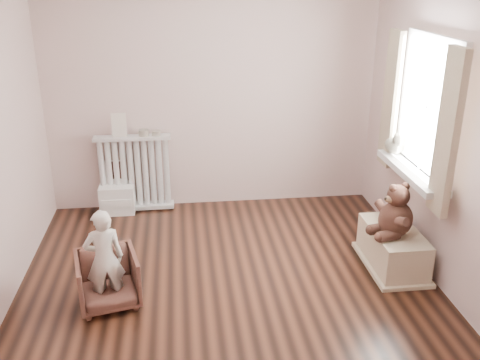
{
  "coord_description": "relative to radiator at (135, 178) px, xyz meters",
  "views": [
    {
      "loc": [
        -0.36,
        -3.95,
        2.56
      ],
      "look_at": [
        0.15,
        0.45,
        0.8
      ],
      "focal_mm": 40.0,
      "sensor_mm": 36.0,
      "label": 1
    }
  ],
  "objects": [
    {
      "name": "paper_doll",
      "position": [
        -0.13,
        0.0,
        0.61
      ],
      "size": [
        0.16,
        0.01,
        0.26
      ],
      "primitive_type": "cube",
      "color": "beige",
      "rests_on": "radiator"
    },
    {
      "name": "right_wall",
      "position": [
        2.68,
        -1.68,
        0.91
      ],
      "size": [
        0.02,
        3.6,
        2.6
      ],
      "primitive_type": "cube",
      "color": "beige",
      "rests_on": "ground"
    },
    {
      "name": "window",
      "position": [
        2.64,
        -1.38,
        1.06
      ],
      "size": [
        0.03,
        0.9,
        1.1
      ],
      "primitive_type": "cube",
      "color": "white",
      "rests_on": "right_wall"
    },
    {
      "name": "toy_bench",
      "position": [
        2.4,
        -1.52,
        -0.19
      ],
      "size": [
        0.41,
        0.78,
        0.37
      ],
      "primitive_type": "cube",
      "color": "beige",
      "rests_on": "floor"
    },
    {
      "name": "toy_vanity",
      "position": [
        -0.21,
        -0.03,
        -0.11
      ],
      "size": [
        0.38,
        0.27,
        0.59
      ],
      "primitive_type": "cube",
      "color": "silver",
      "rests_on": "floor"
    },
    {
      "name": "front_wall",
      "position": [
        0.88,
        -3.48,
        0.91
      ],
      "size": [
        3.6,
        0.02,
        2.6
      ],
      "primitive_type": "cube",
      "color": "beige",
      "rests_on": "ground"
    },
    {
      "name": "curtain_right",
      "position": [
        2.53,
        -0.81,
        1.0
      ],
      "size": [
        0.06,
        0.26,
        1.3
      ],
      "primitive_type": "cube",
      "color": "tan",
      "rests_on": "right_wall"
    },
    {
      "name": "tin_b",
      "position": [
        0.26,
        0.0,
        0.51
      ],
      "size": [
        0.09,
        0.09,
        0.05
      ],
      "primitive_type": "cylinder",
      "color": "#A59E8C",
      "rests_on": "radiator"
    },
    {
      "name": "tin_a",
      "position": [
        0.13,
        0.0,
        0.52
      ],
      "size": [
        0.11,
        0.11,
        0.07
      ],
      "primitive_type": "cylinder",
      "color": "#A59E8C",
      "rests_on": "radiator"
    },
    {
      "name": "radiator",
      "position": [
        0.0,
        0.0,
        0.0
      ],
      "size": [
        0.83,
        0.16,
        0.87
      ],
      "primitive_type": "cube",
      "color": "silver",
      "rests_on": "floor"
    },
    {
      "name": "teddy_bear",
      "position": [
        2.36,
        -1.61,
        0.28
      ],
      "size": [
        0.45,
        0.38,
        0.48
      ],
      "primitive_type": null,
      "rotation": [
        0.0,
        0.0,
        0.21
      ],
      "color": "#331B14",
      "rests_on": "toy_bench"
    },
    {
      "name": "back_wall",
      "position": [
        0.88,
        0.12,
        0.91
      ],
      "size": [
        3.6,
        0.02,
        2.6
      ],
      "primitive_type": "cube",
      "color": "beige",
      "rests_on": "ground"
    },
    {
      "name": "window_sill",
      "position": [
        2.55,
        -1.38,
        0.48
      ],
      "size": [
        0.22,
        1.1,
        0.06
      ],
      "primitive_type": "cube",
      "color": "silver",
      "rests_on": "right_wall"
    },
    {
      "name": "plush_cat",
      "position": [
        2.54,
        -0.98,
        0.61
      ],
      "size": [
        0.2,
        0.29,
        0.23
      ],
      "primitive_type": null,
      "rotation": [
        0.0,
        0.0,
        0.1
      ],
      "color": "slate",
      "rests_on": "window_sill"
    },
    {
      "name": "child",
      "position": [
        -0.11,
        -1.87,
        0.05
      ],
      "size": [
        0.34,
        0.27,
        0.84
      ],
      "primitive_type": "imported",
      "rotation": [
        0.0,
        0.0,
        3.37
      ],
      "color": "silver",
      "rests_on": "armchair"
    },
    {
      "name": "armchair",
      "position": [
        -0.11,
        -1.82,
        -0.17
      ],
      "size": [
        0.57,
        0.58,
        0.44
      ],
      "primitive_type": "imported",
      "rotation": [
        0.0,
        0.0,
        0.23
      ],
      "color": "brown",
      "rests_on": "floor"
    },
    {
      "name": "floor",
      "position": [
        0.88,
        -1.68,
        -0.39
      ],
      "size": [
        3.6,
        3.6,
        0.01
      ],
      "primitive_type": "cube",
      "color": "black",
      "rests_on": "ground"
    },
    {
      "name": "curtain_left",
      "position": [
        2.53,
        -1.95,
        1.0
      ],
      "size": [
        0.06,
        0.26,
        1.3
      ],
      "primitive_type": "cube",
      "color": "tan",
      "rests_on": "right_wall"
    }
  ]
}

